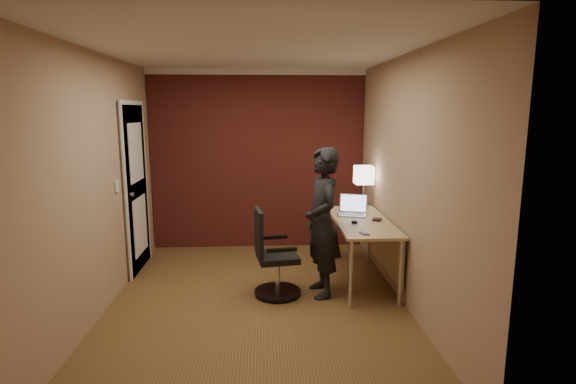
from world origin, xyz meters
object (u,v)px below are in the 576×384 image
(mouse, at_px, (354,221))
(phone, at_px, (364,233))
(laptop, at_px, (352,209))
(office_chair, at_px, (272,259))
(desk_lamp, at_px, (364,176))
(desk, at_px, (368,231))
(wallet, at_px, (377,219))
(person, at_px, (322,223))

(mouse, distance_m, phone, 0.45)
(laptop, relative_size, office_chair, 0.43)
(mouse, height_order, office_chair, office_chair)
(desk_lamp, height_order, office_chair, desk_lamp)
(phone, bearing_deg, mouse, 73.66)
(desk, distance_m, desk_lamp, 0.81)
(laptop, distance_m, mouse, 0.42)
(desk_lamp, bearing_deg, phone, -101.75)
(wallet, bearing_deg, desk_lamp, 91.76)
(desk_lamp, distance_m, office_chair, 1.67)
(desk, distance_m, mouse, 0.27)
(mouse, height_order, phone, mouse)
(desk, bearing_deg, person, -149.59)
(mouse, bearing_deg, desk_lamp, 79.76)
(phone, bearing_deg, laptop, 68.97)
(desk, height_order, phone, phone)
(phone, bearing_deg, desk_lamp, 60.42)
(office_chair, distance_m, person, 0.65)
(mouse, xyz_separation_m, office_chair, (-0.91, -0.21, -0.34))
(phone, xyz_separation_m, office_chair, (-0.92, 0.23, -0.33))
(desk_lamp, height_order, person, person)
(wallet, height_order, office_chair, office_chair)
(desk_lamp, bearing_deg, laptop, -121.82)
(phone, distance_m, office_chair, 1.00)
(office_chair, bearing_deg, desk_lamp, 38.82)
(office_chair, bearing_deg, wallet, 14.42)
(office_chair, bearing_deg, desk, 17.30)
(person, bearing_deg, mouse, 109.19)
(office_chair, bearing_deg, mouse, 13.14)
(phone, xyz_separation_m, person, (-0.39, 0.24, 0.05))
(desk, bearing_deg, desk_lamp, 83.15)
(laptop, distance_m, person, 0.75)
(person, bearing_deg, phone, 49.41)
(laptop, bearing_deg, desk_lamp, 58.18)
(laptop, xyz_separation_m, phone, (-0.05, -0.85, -0.06))
(desk_lamp, relative_size, phone, 4.65)
(office_chair, bearing_deg, phone, -14.23)
(laptop, xyz_separation_m, mouse, (-0.06, -0.41, -0.05))
(person, bearing_deg, desk, 111.53)
(wallet, bearing_deg, desk, 158.44)
(phone, relative_size, wallet, 1.05)
(desk_lamp, distance_m, phone, 1.26)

